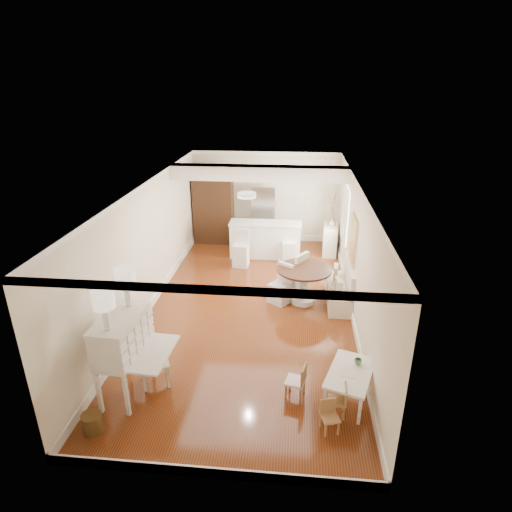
% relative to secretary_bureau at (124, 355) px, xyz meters
% --- Properties ---
extents(room, '(9.00, 9.04, 2.82)m').
position_rel_secretary_bureau_xyz_m(room, '(1.74, 3.30, 1.26)').
color(room, brown).
rests_on(room, ground).
extents(secretary_bureau, '(1.18, 1.21, 1.43)m').
position_rel_secretary_bureau_xyz_m(secretary_bureau, '(0.00, 0.00, 0.00)').
color(secretary_bureau, white).
rests_on(secretary_bureau, ground).
extents(gustavian_armchair, '(0.64, 0.64, 0.86)m').
position_rel_secretary_bureau_xyz_m(gustavian_armchair, '(0.38, 0.27, -0.29)').
color(gustavian_armchair, silver).
rests_on(gustavian_armchair, ground).
extents(wicker_basket, '(0.35, 0.35, 0.30)m').
position_rel_secretary_bureau_xyz_m(wicker_basket, '(-0.21, -0.88, -0.57)').
color(wicker_basket, brown).
rests_on(wicker_basket, ground).
extents(kids_table, '(0.94, 1.21, 0.53)m').
position_rel_secretary_bureau_xyz_m(kids_table, '(3.60, 0.18, -0.45)').
color(kids_table, white).
rests_on(kids_table, ground).
extents(kids_chair_a, '(0.28, 0.28, 0.56)m').
position_rel_secretary_bureau_xyz_m(kids_chair_a, '(3.38, -0.20, -0.44)').
color(kids_chair_a, '#A47E4A').
rests_on(kids_chair_a, ground).
extents(kids_chair_b, '(0.37, 0.37, 0.63)m').
position_rel_secretary_bureau_xyz_m(kids_chair_b, '(2.74, 0.15, -0.40)').
color(kids_chair_b, '#9C7046').
rests_on(kids_chair_b, ground).
extents(kids_chair_c, '(0.31, 0.31, 0.52)m').
position_rel_secretary_bureau_xyz_m(kids_chair_c, '(3.26, -0.55, -0.46)').
color(kids_chair_c, '#AC7C4E').
rests_on(kids_chair_c, ground).
extents(banquette, '(0.52, 1.60, 0.98)m').
position_rel_secretary_bureau_xyz_m(banquette, '(3.69, 3.48, -0.23)').
color(banquette, silver).
rests_on(banquette, ground).
extents(dining_table, '(1.61, 1.61, 0.85)m').
position_rel_secretary_bureau_xyz_m(dining_table, '(2.89, 3.39, -0.29)').
color(dining_table, '#412215').
rests_on(dining_table, ground).
extents(slip_chair_near, '(0.61, 0.62, 0.91)m').
position_rel_secretary_bureau_xyz_m(slip_chair_near, '(2.36, 3.34, -0.26)').
color(slip_chair_near, silver).
rests_on(slip_chair_near, ground).
extents(slip_chair_far, '(0.69, 0.69, 1.02)m').
position_rel_secretary_bureau_xyz_m(slip_chair_far, '(2.65, 3.95, -0.21)').
color(slip_chair_far, white).
rests_on(slip_chair_far, ground).
extents(breakfast_counter, '(2.05, 0.65, 1.03)m').
position_rel_secretary_bureau_xyz_m(breakfast_counter, '(1.80, 6.08, -0.20)').
color(breakfast_counter, white).
rests_on(breakfast_counter, ground).
extents(bar_stool_left, '(0.44, 0.44, 1.01)m').
position_rel_secretary_bureau_xyz_m(bar_stool_left, '(1.19, 5.30, -0.21)').
color(bar_stool_left, silver).
rests_on(bar_stool_left, ground).
extents(bar_stool_right, '(0.43, 0.43, 0.93)m').
position_rel_secretary_bureau_xyz_m(bar_stool_right, '(2.47, 5.80, -0.25)').
color(bar_stool_right, white).
rests_on(bar_stool_right, ground).
extents(pantry_cabinet, '(1.20, 0.60, 2.30)m').
position_rel_secretary_bureau_xyz_m(pantry_cabinet, '(0.10, 7.16, 0.43)').
color(pantry_cabinet, '#381E11').
rests_on(pantry_cabinet, ground).
extents(fridge, '(0.75, 0.65, 1.80)m').
position_rel_secretary_bureau_xyz_m(fridge, '(2.00, 7.13, 0.18)').
color(fridge, silver).
rests_on(fridge, ground).
extents(sideboard, '(0.45, 0.91, 0.85)m').
position_rel_secretary_bureau_xyz_m(sideboard, '(3.68, 6.49, -0.29)').
color(sideboard, silver).
rests_on(sideboard, ground).
extents(pencil_cup, '(0.14, 0.14, 0.09)m').
position_rel_secretary_bureau_xyz_m(pencil_cup, '(3.74, 0.39, -0.14)').
color(pencil_cup, '#538F5D').
rests_on(pencil_cup, kids_table).
extents(branch_vase, '(0.21, 0.21, 0.18)m').
position_rel_secretary_bureau_xyz_m(branch_vase, '(3.69, 6.53, 0.22)').
color(branch_vase, white).
rests_on(branch_vase, sideboard).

